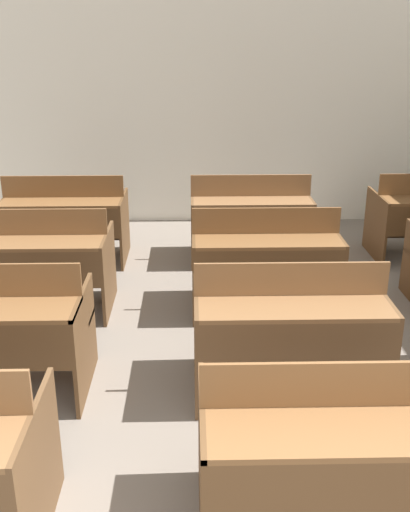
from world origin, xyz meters
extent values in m
cube|color=white|center=(0.00, 6.75, 1.48)|extent=(6.68, 0.06, 2.96)
cube|color=brown|center=(-1.11, 1.31, 0.36)|extent=(0.03, 0.78, 0.72)
cube|color=brown|center=(-0.32, 1.34, 0.36)|extent=(0.03, 0.78, 0.72)
cube|color=brown|center=(0.32, 1.14, 0.71)|extent=(1.30, 0.38, 0.03)
cube|color=brown|center=(0.32, 0.96, 0.53)|extent=(1.24, 0.02, 0.33)
cube|color=brown|center=(0.32, 1.32, 0.84)|extent=(1.30, 0.02, 0.23)
cube|color=brown|center=(0.32, 1.60, 0.43)|extent=(1.30, 0.27, 0.03)
cube|color=brown|center=(0.32, 1.60, 0.16)|extent=(1.24, 0.04, 0.04)
cube|color=brown|center=(-1.11, 2.65, 0.36)|extent=(0.03, 0.78, 0.72)
cube|color=brown|center=(-1.75, 2.90, 0.43)|extent=(1.30, 0.27, 0.03)
cube|color=brown|center=(-1.75, 2.90, 0.16)|extent=(1.24, 0.04, 0.04)
cube|color=brown|center=(-0.34, 2.62, 0.36)|extent=(0.03, 0.78, 0.72)
cube|color=brown|center=(0.94, 2.62, 0.36)|extent=(0.03, 0.78, 0.72)
cube|color=brown|center=(0.30, 2.42, 0.71)|extent=(1.30, 0.38, 0.03)
cube|color=brown|center=(0.30, 2.24, 0.53)|extent=(1.24, 0.02, 0.33)
cube|color=brown|center=(0.30, 2.60, 0.84)|extent=(1.30, 0.02, 0.23)
cube|color=brown|center=(0.30, 2.88, 0.43)|extent=(1.30, 0.27, 0.03)
cube|color=brown|center=(0.30, 2.88, 0.16)|extent=(1.24, 0.04, 0.04)
cube|color=brown|center=(-1.11, 3.96, 0.36)|extent=(0.03, 0.78, 0.72)
cube|color=brown|center=(-1.75, 3.76, 0.71)|extent=(1.30, 0.38, 0.03)
cube|color=brown|center=(-1.75, 3.58, 0.53)|extent=(1.24, 0.02, 0.33)
cube|color=brown|center=(-1.75, 3.94, 0.84)|extent=(1.30, 0.02, 0.23)
cube|color=brown|center=(-1.75, 4.22, 0.43)|extent=(1.30, 0.27, 0.03)
cube|color=brown|center=(-1.75, 4.22, 0.16)|extent=(1.24, 0.04, 0.04)
cube|color=#54371E|center=(-0.34, 3.95, 0.36)|extent=(0.03, 0.78, 0.72)
cube|color=#54371E|center=(0.93, 3.95, 0.36)|extent=(0.03, 0.78, 0.72)
cube|color=brown|center=(0.29, 3.75, 0.71)|extent=(1.30, 0.38, 0.03)
cube|color=#54371E|center=(0.29, 3.57, 0.53)|extent=(1.24, 0.02, 0.33)
cube|color=brown|center=(0.29, 3.93, 0.84)|extent=(1.30, 0.02, 0.23)
cube|color=brown|center=(0.29, 4.21, 0.43)|extent=(1.30, 0.27, 0.03)
cube|color=#54371E|center=(0.29, 4.21, 0.16)|extent=(1.24, 0.04, 0.04)
cube|color=#53371E|center=(-2.38, 5.26, 0.36)|extent=(0.03, 0.78, 0.72)
cube|color=#53371E|center=(-1.10, 5.26, 0.36)|extent=(0.03, 0.78, 0.72)
cube|color=brown|center=(-1.74, 5.06, 0.71)|extent=(1.30, 0.38, 0.03)
cube|color=#53371E|center=(-1.74, 4.88, 0.53)|extent=(1.24, 0.02, 0.33)
cube|color=brown|center=(-1.74, 5.24, 0.84)|extent=(1.30, 0.02, 0.23)
cube|color=brown|center=(-1.74, 5.51, 0.43)|extent=(1.30, 0.27, 0.03)
cube|color=#53371E|center=(-1.74, 5.51, 0.16)|extent=(1.24, 0.04, 0.04)
cube|color=brown|center=(-0.35, 5.26, 0.36)|extent=(0.03, 0.78, 0.72)
cube|color=brown|center=(0.92, 5.26, 0.36)|extent=(0.03, 0.78, 0.72)
cube|color=brown|center=(0.28, 5.05, 0.71)|extent=(1.30, 0.38, 0.03)
cube|color=brown|center=(0.28, 4.87, 0.53)|extent=(1.24, 0.02, 0.33)
cube|color=brown|center=(0.28, 5.24, 0.84)|extent=(1.30, 0.02, 0.23)
cube|color=brown|center=(0.28, 5.51, 0.43)|extent=(1.30, 0.27, 0.03)
cube|color=brown|center=(0.28, 5.51, 0.16)|extent=(1.24, 0.04, 0.04)
cube|color=#52351D|center=(1.69, 5.26, 0.36)|extent=(0.03, 0.78, 0.72)
camera|label=1|loc=(-0.36, -1.06, 2.37)|focal=42.00mm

